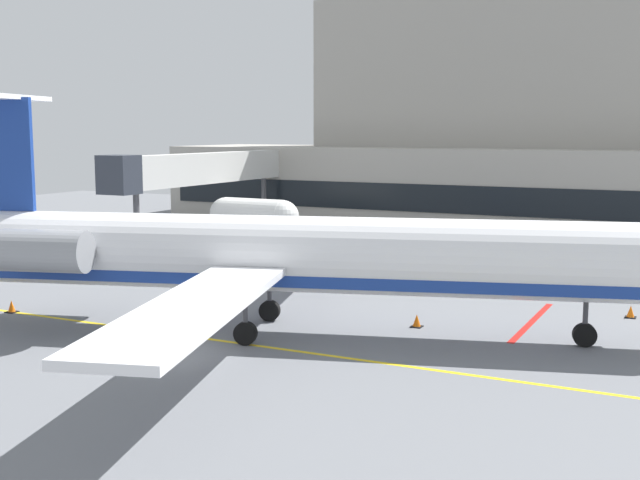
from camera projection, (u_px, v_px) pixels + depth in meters
The scene contains 9 objects.
ground at pixel (175, 354), 29.97m from camera, with size 120.00×120.00×0.11m.
terminal_building at pixel (506, 133), 70.91m from camera, with size 60.72×13.83×20.06m.
jet_bridge_west at pixel (197, 170), 62.71m from camera, with size 2.40×21.77×6.52m.
regional_jet at pixel (280, 254), 32.49m from camera, with size 35.29×28.96×9.67m.
baggage_tug at pixel (306, 259), 46.37m from camera, with size 2.88×3.65×1.89m.
fuel_tank at pixel (254, 215), 62.92m from camera, with size 7.84×2.80×2.92m.
safety_cone_alpha at pixel (12, 307), 36.62m from camera, with size 0.47×0.47×0.55m.
safety_cone_bravo at pixel (631, 312), 35.57m from camera, with size 0.47×0.47×0.55m.
safety_cone_charlie at pixel (417, 321), 33.90m from camera, with size 0.47×0.47×0.55m.
Camera 1 is at (17.81, -23.65, 8.23)m, focal length 45.36 mm.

